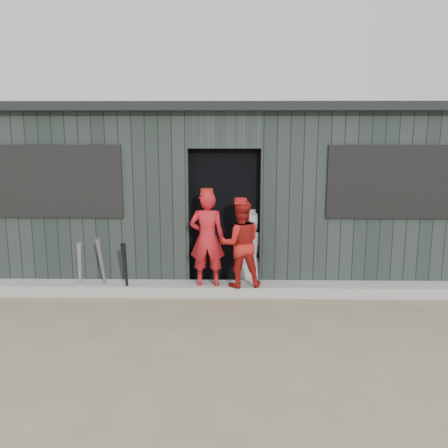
{
  "coord_description": "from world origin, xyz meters",
  "views": [
    {
      "loc": [
        0.12,
        -4.79,
        2.32
      ],
      "look_at": [
        0.0,
        1.8,
        1.0
      ],
      "focal_mm": 40.0,
      "sensor_mm": 36.0,
      "label": 1
    }
  ],
  "objects_px": {
    "dugout": "(226,187)",
    "player_red_left": "(207,239)",
    "bat_left": "(80,269)",
    "bat_mid": "(102,266)",
    "player_grey_back": "(250,249)",
    "player_red_right": "(240,244)",
    "bat_right": "(126,270)"
  },
  "relations": [
    {
      "from": "dugout",
      "to": "player_red_left",
      "type": "bearing_deg",
      "value": -97.54
    },
    {
      "from": "player_red_left",
      "to": "dugout",
      "type": "relative_size",
      "value": 0.16
    },
    {
      "from": "bat_left",
      "to": "dugout",
      "type": "relative_size",
      "value": 0.1
    },
    {
      "from": "bat_mid",
      "to": "player_grey_back",
      "type": "bearing_deg",
      "value": 12.57
    },
    {
      "from": "player_red_left",
      "to": "player_grey_back",
      "type": "height_order",
      "value": "player_red_left"
    },
    {
      "from": "bat_left",
      "to": "dugout",
      "type": "distance_m",
      "value": 2.81
    },
    {
      "from": "player_grey_back",
      "to": "dugout",
      "type": "distance_m",
      "value": 1.54
    },
    {
      "from": "dugout",
      "to": "player_grey_back",
      "type": "bearing_deg",
      "value": -74.09
    },
    {
      "from": "bat_left",
      "to": "player_red_right",
      "type": "height_order",
      "value": "player_red_right"
    },
    {
      "from": "bat_right",
      "to": "player_red_right",
      "type": "bearing_deg",
      "value": 3.12
    },
    {
      "from": "bat_mid",
      "to": "player_red_right",
      "type": "height_order",
      "value": "player_red_right"
    },
    {
      "from": "player_red_left",
      "to": "player_grey_back",
      "type": "relative_size",
      "value": 1.17
    },
    {
      "from": "player_red_left",
      "to": "player_red_right",
      "type": "bearing_deg",
      "value": 176.67
    },
    {
      "from": "player_red_left",
      "to": "dugout",
      "type": "bearing_deg",
      "value": -96.11
    },
    {
      "from": "bat_mid",
      "to": "bat_right",
      "type": "distance_m",
      "value": 0.35
    },
    {
      "from": "bat_right",
      "to": "dugout",
      "type": "height_order",
      "value": "dugout"
    },
    {
      "from": "bat_mid",
      "to": "player_grey_back",
      "type": "relative_size",
      "value": 0.74
    },
    {
      "from": "bat_mid",
      "to": "bat_right",
      "type": "bearing_deg",
      "value": -14.45
    },
    {
      "from": "bat_mid",
      "to": "bat_right",
      "type": "relative_size",
      "value": 1.06
    },
    {
      "from": "bat_left",
      "to": "player_red_left",
      "type": "height_order",
      "value": "player_red_left"
    },
    {
      "from": "bat_right",
      "to": "player_red_left",
      "type": "height_order",
      "value": "player_red_left"
    },
    {
      "from": "bat_right",
      "to": "player_red_right",
      "type": "distance_m",
      "value": 1.59
    },
    {
      "from": "player_red_right",
      "to": "player_grey_back",
      "type": "relative_size",
      "value": 1.06
    },
    {
      "from": "bat_mid",
      "to": "player_red_left",
      "type": "height_order",
      "value": "player_red_left"
    },
    {
      "from": "bat_right",
      "to": "dugout",
      "type": "relative_size",
      "value": 0.09
    },
    {
      "from": "bat_left",
      "to": "dugout",
      "type": "height_order",
      "value": "dugout"
    },
    {
      "from": "player_red_right",
      "to": "dugout",
      "type": "relative_size",
      "value": 0.14
    },
    {
      "from": "player_red_right",
      "to": "player_red_left",
      "type": "bearing_deg",
      "value": -12.68
    },
    {
      "from": "bat_mid",
      "to": "player_red_right",
      "type": "relative_size",
      "value": 0.7
    },
    {
      "from": "dugout",
      "to": "player_red_right",
      "type": "bearing_deg",
      "value": -82.84
    },
    {
      "from": "bat_mid",
      "to": "dugout",
      "type": "relative_size",
      "value": 0.1
    },
    {
      "from": "dugout",
      "to": "bat_right",
      "type": "bearing_deg",
      "value": -125.71
    }
  ]
}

